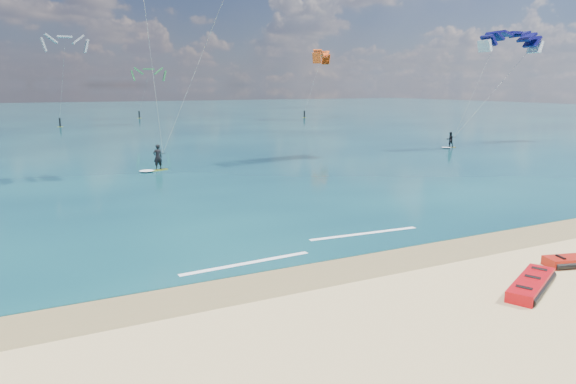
# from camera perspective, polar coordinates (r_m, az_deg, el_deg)

# --- Properties ---
(ground) EXTENTS (320.00, 320.00, 0.00)m
(ground) POSITION_cam_1_polar(r_m,az_deg,el_deg) (52.85, -16.54, 4.29)
(ground) COLOR tan
(ground) RESTS_ON ground
(wet_sand_strip) EXTENTS (320.00, 2.40, 0.01)m
(wet_sand_strip) POSITION_cam_1_polar(r_m,az_deg,el_deg) (18.29, 4.19, -8.90)
(wet_sand_strip) COLOR olive
(wet_sand_strip) RESTS_ON ground
(sea) EXTENTS (320.00, 200.00, 0.04)m
(sea) POSITION_cam_1_polar(r_m,az_deg,el_deg) (116.23, -22.05, 7.76)
(sea) COLOR #0A2A38
(sea) RESTS_ON ground
(packed_kite_left) EXTENTS (3.53, 2.53, 0.42)m
(packed_kite_left) POSITION_cam_1_polar(r_m,az_deg,el_deg) (18.54, 25.35, -9.77)
(packed_kite_left) COLOR red
(packed_kite_left) RESTS_ON ground
(kitesurfer_main) EXTENTS (10.26, 6.65, 19.81)m
(kitesurfer_main) POSITION_cam_1_polar(r_m,az_deg,el_deg) (38.25, -12.47, 17.58)
(kitesurfer_main) COLOR #BAD619
(kitesurfer_main) RESTS_ON sea
(kitesurfer_far) EXTENTS (10.62, 4.34, 12.92)m
(kitesurfer_far) POSITION_cam_1_polar(r_m,az_deg,el_deg) (57.23, 20.87, 11.45)
(kitesurfer_far) COLOR gold
(kitesurfer_far) RESTS_ON sea
(shoreline_foam) EXTENTS (11.31, 1.87, 0.01)m
(shoreline_foam) POSITION_cam_1_polar(r_m,az_deg,el_deg) (20.88, 2.66, -6.10)
(shoreline_foam) COLOR white
(shoreline_foam) RESTS_ON ground
(distant_kites) EXTENTS (83.99, 43.72, 13.99)m
(distant_kites) POSITION_cam_1_polar(r_m,az_deg,el_deg) (91.08, -22.94, 10.69)
(distant_kites) COLOR teal
(distant_kites) RESTS_ON ground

